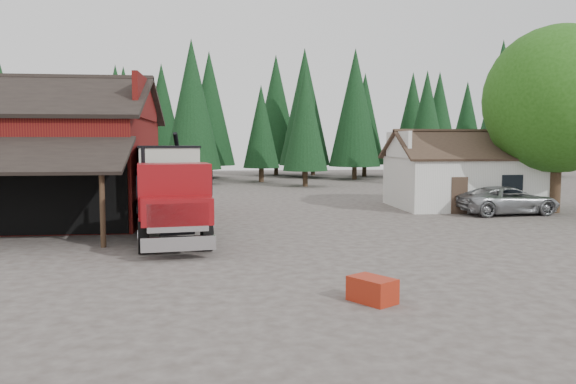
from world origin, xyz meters
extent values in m
plane|color=#433A34|center=(0.00, 0.00, 0.00)|extent=(120.00, 120.00, 0.00)
cube|color=maroon|center=(-11.00, 10.00, 2.50)|extent=(12.00, 10.00, 5.00)
cube|color=black|center=(-11.00, 7.50, 6.00)|extent=(12.80, 5.53, 2.35)
cube|color=black|center=(-11.00, 12.50, 6.00)|extent=(12.80, 5.53, 2.35)
cube|color=maroon|center=(-5.00, 10.00, 6.00)|extent=(0.25, 7.00, 2.00)
cylinder|color=#382619|center=(-5.60, 2.10, 1.40)|extent=(0.20, 0.20, 2.80)
cube|color=silver|center=(13.00, 13.00, 1.50)|extent=(8.00, 6.00, 3.00)
cube|color=#38281E|center=(13.00, 11.50, 3.75)|extent=(8.60, 3.42, 1.80)
cube|color=#38281E|center=(13.00, 14.50, 3.75)|extent=(8.60, 3.42, 1.80)
cube|color=silver|center=(9.00, 13.00, 3.75)|extent=(0.20, 4.20, 1.50)
cube|color=silver|center=(17.00, 13.00, 3.75)|extent=(0.20, 4.20, 1.50)
cube|color=#38281E|center=(11.50, 9.98, 1.00)|extent=(0.90, 0.06, 2.00)
cube|color=black|center=(14.50, 9.98, 1.60)|extent=(1.20, 0.06, 1.00)
cylinder|color=#382619|center=(17.00, 10.00, 1.60)|extent=(0.60, 0.60, 3.20)
sphere|color=#214E12|center=(17.00, 10.00, 6.20)|extent=(8.00, 8.00, 8.00)
sphere|color=#214E12|center=(15.80, 10.80, 5.00)|extent=(4.40, 4.40, 4.40)
cylinder|color=#382619|center=(6.00, 30.00, 0.80)|extent=(0.44, 0.44, 1.60)
cone|color=black|center=(6.00, 30.00, 5.90)|extent=(3.96, 3.96, 9.00)
cylinder|color=#382619|center=(22.00, 26.00, 0.80)|extent=(0.44, 0.44, 1.60)
cone|color=black|center=(22.00, 26.00, 6.90)|extent=(4.84, 4.84, 11.00)
cylinder|color=#382619|center=(-4.00, 34.00, 0.80)|extent=(0.44, 0.44, 1.60)
cone|color=black|center=(-4.00, 34.00, 7.40)|extent=(5.28, 5.28, 12.00)
cylinder|color=black|center=(-3.96, 0.74, 0.57)|extent=(0.52, 1.19, 1.15)
cylinder|color=black|center=(-1.79, 1.05, 0.57)|extent=(0.52, 1.19, 1.15)
cylinder|color=black|center=(-4.67, 5.71, 0.57)|extent=(0.52, 1.19, 1.15)
cylinder|color=black|center=(-2.50, 6.01, 0.57)|extent=(0.52, 1.19, 1.15)
cylinder|color=black|center=(-4.88, 7.15, 0.57)|extent=(0.52, 1.19, 1.15)
cylinder|color=black|center=(-2.71, 7.46, 0.57)|extent=(0.52, 1.19, 1.15)
cube|color=black|center=(-3.35, 4.21, 0.99)|extent=(2.40, 9.05, 0.42)
cube|color=silver|center=(-2.65, -0.70, 0.57)|extent=(2.40, 0.53, 0.47)
cube|color=silver|center=(-2.66, -0.60, 1.41)|extent=(1.98, 0.38, 0.94)
cube|color=maroon|center=(-2.75, 0.02, 1.57)|extent=(2.52, 1.68, 0.89)
cube|color=maroon|center=(-2.94, 1.36, 2.14)|extent=(2.73, 2.11, 1.93)
cube|color=black|center=(-2.83, 0.54, 2.45)|extent=(2.18, 0.39, 0.94)
cylinder|color=black|center=(-4.11, 2.15, 2.71)|extent=(0.17, 0.17, 1.88)
cube|color=black|center=(-3.09, 2.40, 2.09)|extent=(2.55, 0.49, 1.67)
cube|color=black|center=(-3.56, 5.65, 1.27)|extent=(3.49, 6.37, 0.17)
cube|color=beige|center=(-3.56, 5.65, 2.82)|extent=(2.86, 3.75, 1.67)
cone|color=beige|center=(-3.56, 5.65, 1.77)|extent=(2.60, 2.60, 0.73)
cube|color=black|center=(-3.56, 5.65, 3.67)|extent=(2.98, 3.87, 0.08)
cylinder|color=black|center=(-3.14, 7.19, 2.71)|extent=(0.46, 2.32, 3.19)
cube|color=maroon|center=(-4.53, 8.05, 1.57)|extent=(0.74, 0.92, 0.47)
cylinder|color=silver|center=(-1.85, 2.21, 0.89)|extent=(0.73, 1.12, 0.58)
imported|color=#9C9EA3|center=(14.00, 9.50, 0.76)|extent=(5.65, 3.01, 1.51)
cube|color=#9B2310|center=(2.36, -6.00, 0.30)|extent=(1.20, 1.30, 0.60)
camera|label=1|loc=(-1.19, -18.94, 3.83)|focal=35.00mm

